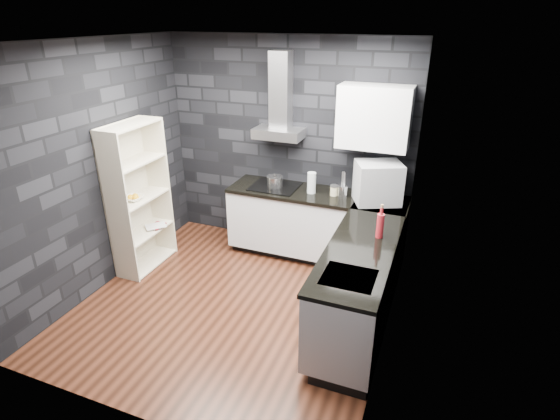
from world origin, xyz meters
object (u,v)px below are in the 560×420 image
Objects in this scene: pot at (275,182)px; fruit_bowl at (134,198)px; storage_jar at (334,191)px; red_bottle at (380,226)px; utensil_crock at (343,191)px; appliance_garage at (378,184)px; bookshelf at (139,198)px; glass_vase at (312,183)px.

pot is 1.71m from fruit_bowl.
red_bottle is at bearing -52.07° from storage_jar.
utensil_crock is 0.69× the size of fruit_bowl.
appliance_garage is at bearing -1.75° from storage_jar.
storage_jar is 2.33m from bookshelf.
appliance_garage is (0.51, -0.02, 0.17)m from storage_jar.
pot is 0.49m from glass_vase.
utensil_crock is 0.43m from appliance_garage.
bookshelf is 0.10m from fruit_bowl.
utensil_crock is (0.39, 0.00, -0.06)m from glass_vase.
pot is at bearing 148.76° from red_bottle.
storage_jar is 2.37m from fruit_bowl.
red_bottle is at bearing -31.24° from pot.
utensil_crock reaches higher than pot.
pot is at bearing -179.57° from storage_jar.
utensil_crock is 2.46m from fruit_bowl.
red_bottle reaches higher than utensil_crock.
utensil_crock is (0.88, -0.01, 0.00)m from pot.
bookshelf reaches higher than utensil_crock.
bookshelf reaches higher than red_bottle.
utensil_crock is at bearing -8.28° from storage_jar.
pot is at bearing 179.33° from utensil_crock.
bookshelf is (-2.25, -0.92, -0.07)m from utensil_crock.
bookshelf is (-1.37, -0.93, -0.07)m from pot.
glass_vase reaches higher than red_bottle.
bookshelf is at bearing -156.38° from storage_jar.
storage_jar is at bearing 9.84° from bookshelf.
red_bottle is (0.97, -0.87, -0.01)m from glass_vase.
appliance_garage is 0.28× the size of bookshelf.
bookshelf reaches higher than glass_vase.
red_bottle reaches higher than pot.
bookshelf reaches higher than storage_jar.
utensil_crock is 0.08× the size of bookshelf.
bookshelf reaches higher than fruit_bowl.
pot is 1.71m from red_bottle.
appliance_garage is 2.02× the size of red_bottle.
utensil_crock is at bearing 8.46° from bookshelf.
storage_jar is at bearing 153.56° from appliance_garage.
fruit_bowl is (-2.25, -1.01, -0.04)m from utensil_crock.
bookshelf is (-2.14, -0.93, -0.06)m from storage_jar.
glass_vase reaches higher than storage_jar.
utensil_crock is at bearing 155.34° from appliance_garage.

